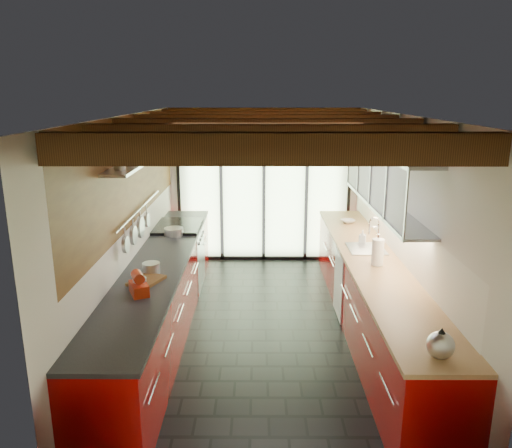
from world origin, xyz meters
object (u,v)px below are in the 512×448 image
at_px(stand_mixer, 139,285).
at_px(kettle, 441,344).
at_px(bowl, 348,221).
at_px(paper_towel, 378,252).
at_px(soap_bottle, 362,237).

bearing_deg(stand_mixer, kettle, -25.25).
xyz_separation_m(kettle, bowl, (0.00, 3.97, -0.08)).
height_order(paper_towel, soap_bottle, paper_towel).
relative_size(stand_mixer, bowl, 1.49).
relative_size(paper_towel, bowl, 1.80).
bearing_deg(bowl, stand_mixer, -132.53).
xyz_separation_m(stand_mixer, paper_towel, (2.54, 0.85, 0.06)).
bearing_deg(kettle, bowl, 90.00).
relative_size(soap_bottle, bowl, 0.89).
height_order(stand_mixer, kettle, kettle).
bearing_deg(stand_mixer, bowl, 47.47).
bearing_deg(soap_bottle, kettle, -90.00).
bearing_deg(kettle, paper_towel, 90.00).
bearing_deg(bowl, paper_towel, -90.00).
height_order(kettle, soap_bottle, kettle).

